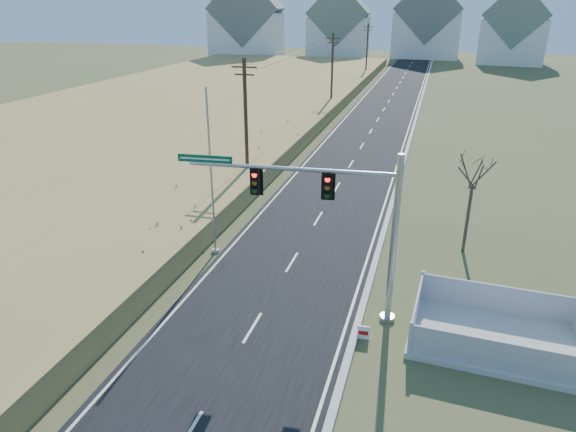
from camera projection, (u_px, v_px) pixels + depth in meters
The scene contains 16 objects.
ground at pixel (268, 304), 23.01m from camera, with size 260.00×260.00×0.00m, color #404E26.
road at pixel (387, 104), 67.26m from camera, with size 8.00×180.00×0.06m, color black.
curb at pixel (420, 105), 66.17m from camera, with size 0.30×180.00×0.18m, color #B2AFA8.
reed_marsh at pixel (186, 103), 64.34m from camera, with size 38.00×110.00×1.30m, color #A98B4C.
utility_pole_near at pixel (246, 122), 36.14m from camera, with size 1.80×0.26×9.00m.
utility_pole_mid at pixel (332, 70), 62.70m from camera, with size 1.80×0.26×9.00m.
utility_pole_far at pixel (367, 50), 89.26m from camera, with size 1.80×0.26×9.00m.
condo_nw at pixel (247, 23), 118.31m from camera, with size 17.69×13.38×19.05m.
condo_nnw at pixel (339, 26), 120.55m from camera, with size 14.93×11.17×17.03m.
condo_n at pixel (427, 24), 118.69m from camera, with size 15.27×10.20×18.54m.
condo_ne at pixel (514, 30), 107.28m from camera, with size 14.12×10.51×16.52m.
traffic_signal_mast at pixel (348, 220), 20.45m from camera, with size 9.14×1.14×7.30m.
fence_enclosure at pixel (494, 336), 20.29m from camera, with size 6.69×4.76×1.48m.
open_sign at pixel (363, 333), 20.46m from camera, with size 0.49×0.09×0.61m.
flagpole at pixel (212, 191), 26.36m from camera, with size 0.40×0.40×8.78m.
bare_tree at pixel (475, 171), 26.01m from camera, with size 2.15×2.15×5.70m.
Camera 1 is at (6.37, -18.65, 12.55)m, focal length 32.00 mm.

